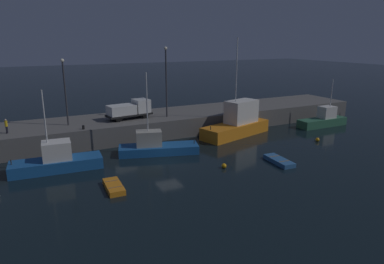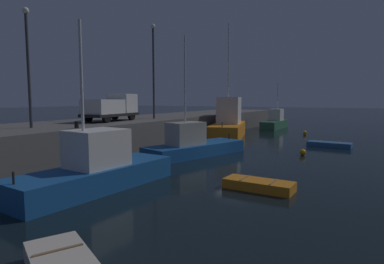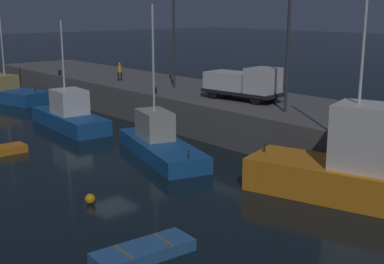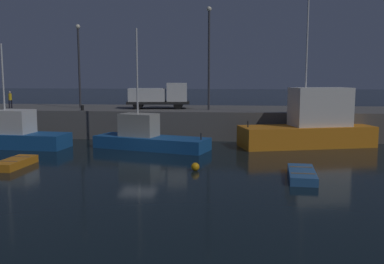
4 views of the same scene
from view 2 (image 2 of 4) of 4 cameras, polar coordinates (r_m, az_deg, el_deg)
The scene contains 14 objects.
ground_plane at distance 24.22m, azimuth 7.75°, elevation -4.87°, with size 320.00×320.00×0.00m, color black.
pier_quay at distance 30.79m, azimuth -14.15°, elevation -0.35°, with size 72.25×8.95×2.52m.
fishing_trawler_red at distance 25.60m, azimuth 0.21°, elevation -2.29°, with size 9.38×5.14×9.22m.
fishing_boat_white at distance 51.21m, azimuth 14.41°, elevation 1.73°, with size 8.13×2.21×6.99m.
fishing_boat_orange at distance 16.86m, azimuth -16.55°, elevation -6.30°, with size 8.87×3.34×8.11m.
fishing_trawler_green at distance 38.02m, azimuth 6.43°, elevation 1.62°, with size 11.08×6.09×12.94m.
rowboat_white_mid at distance 33.05m, azimuth 23.04°, elevation -2.03°, with size 1.70×3.94×0.49m.
dinghy_red_small at distance 16.55m, azimuth 11.67°, elevation -9.11°, with size 1.47×3.44×0.51m.
mooring_buoy_near at distance 27.31m, azimuth 18.92°, elevation -3.39°, with size 0.50×0.50×0.50m, color orange.
mooring_buoy_mid at distance 43.18m, azimuth 19.25°, elevation -0.13°, with size 0.50×0.50×0.50m, color orange.
lamp_post_west at distance 24.74m, azimuth -26.93°, elevation 11.49°, with size 0.44×0.44×7.98m.
lamp_post_east at distance 32.83m, azimuth -6.81°, elevation 11.67°, with size 0.44×0.44×9.26m.
utility_truck at distance 29.74m, azimuth -13.96°, elevation 4.29°, with size 6.15×2.98×2.44m.
bollard_central at distance 23.08m, azimuth -19.67°, elevation 1.22°, with size 0.28×0.28×0.47m, color black.
Camera 2 is at (-22.12, -8.79, 4.46)m, focal length 30.28 mm.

